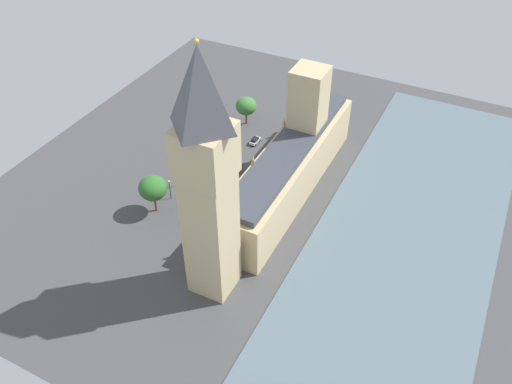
# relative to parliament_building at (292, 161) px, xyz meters

# --- Properties ---
(ground_plane) EXTENTS (138.25, 138.25, 0.00)m
(ground_plane) POSITION_rel_parliament_building_xyz_m (1.99, 1.83, -8.26)
(ground_plane) COLOR #424244
(river_thames) EXTENTS (40.45, 124.42, 0.25)m
(river_thames) POSITION_rel_parliament_building_xyz_m (-31.91, 1.83, -8.13)
(river_thames) COLOR slate
(river_thames) RESTS_ON ground
(parliament_building) EXTENTS (12.07, 59.15, 29.58)m
(parliament_building) POSITION_rel_parliament_building_xyz_m (0.00, 0.00, 0.00)
(parliament_building) COLOR tan
(parliament_building) RESTS_ON ground
(clock_tower) EXTENTS (9.53, 9.53, 55.37)m
(clock_tower) POSITION_rel_parliament_building_xyz_m (1.32, 37.23, 20.39)
(clock_tower) COLOR tan
(clock_tower) RESTS_ON ground
(car_silver_near_tower) EXTENTS (2.02, 4.10, 1.74)m
(car_silver_near_tower) POSITION_rel_parliament_building_xyz_m (17.04, -13.20, -7.37)
(car_silver_near_tower) COLOR #B7B7BC
(car_silver_near_tower) RESTS_ON ground
(car_yellow_cab_trailing) EXTENTS (1.86, 4.29, 1.74)m
(car_yellow_cab_trailing) POSITION_rel_parliament_building_xyz_m (16.05, 0.30, -7.37)
(car_yellow_cab_trailing) COLOR gold
(car_yellow_cab_trailing) RESTS_ON ground
(double_decker_bus_far_end) EXTENTS (2.87, 10.56, 4.75)m
(double_decker_bus_far_end) POSITION_rel_parliament_building_xyz_m (14.02, 17.44, -5.62)
(double_decker_bus_far_end) COLOR red
(double_decker_bus_far_end) RESTS_ON ground
(pedestrian_kerbside) EXTENTS (0.68, 0.65, 1.61)m
(pedestrian_kerbside) POSITION_rel_parliament_building_xyz_m (8.46, -12.18, -7.53)
(pedestrian_kerbside) COLOR gray
(pedestrian_kerbside) RESTS_ON ground
(pedestrian_under_trees) EXTENTS (0.65, 0.65, 1.57)m
(pedestrian_under_trees) POSITION_rel_parliament_building_xyz_m (8.54, 2.57, -7.55)
(pedestrian_under_trees) COLOR maroon
(pedestrian_under_trees) RESTS_ON ground
(plane_tree_by_river_gate) EXTENTS (6.24, 6.24, 8.79)m
(plane_tree_by_river_gate) POSITION_rel_parliament_building_xyz_m (24.12, -21.36, -2.15)
(plane_tree_by_river_gate) COLOR brown
(plane_tree_by_river_gate) RESTS_ON ground
(plane_tree_leading) EXTENTS (6.94, 6.94, 10.19)m
(plane_tree_leading) POSITION_rel_parliament_building_xyz_m (25.95, 23.66, -1.04)
(plane_tree_leading) COLOR brown
(plane_tree_leading) RESTS_ON ground
(street_lamp_midblock) EXTENTS (0.56, 0.56, 5.86)m
(street_lamp_midblock) POSITION_rel_parliament_building_xyz_m (25.23, 18.23, -4.12)
(street_lamp_midblock) COLOR black
(street_lamp_midblock) RESTS_ON ground
(street_lamp_corner) EXTENTS (0.56, 0.56, 5.95)m
(street_lamp_corner) POSITION_rel_parliament_building_xyz_m (24.66, 11.88, -4.07)
(street_lamp_corner) COLOR black
(street_lamp_corner) RESTS_ON ground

